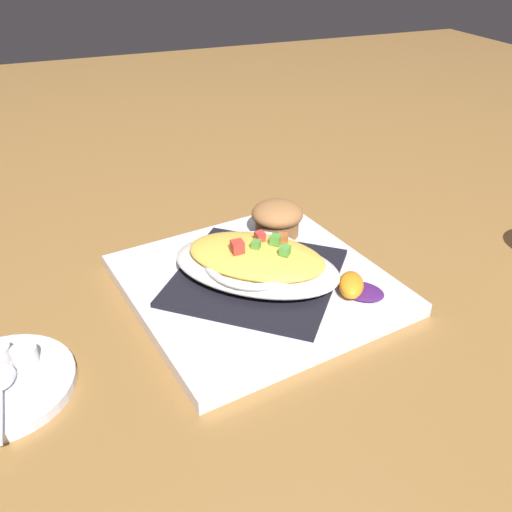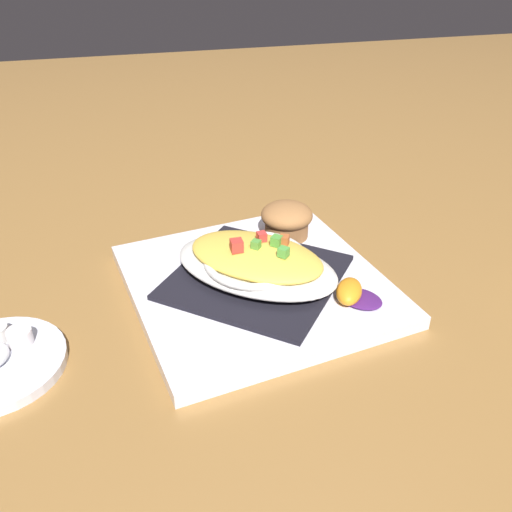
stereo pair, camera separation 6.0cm
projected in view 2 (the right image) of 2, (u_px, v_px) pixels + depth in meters
The scene contains 7 objects.
ground_plane at pixel (256, 290), 0.63m from camera, with size 2.60×2.60×0.00m, color olive.
square_plate at pixel (256, 284), 0.62m from camera, with size 0.27×0.27×0.02m, color white.
folded_napkin at pixel (256, 277), 0.62m from camera, with size 0.17×0.17×0.01m, color black.
gratin_dish at pixel (256, 262), 0.61m from camera, with size 0.21×0.22×0.05m.
muffin at pixel (287, 219), 0.69m from camera, with size 0.06×0.06×0.04m.
orange_garnish at pixel (352, 293), 0.58m from camera, with size 0.06×0.06×0.02m.
creamer_cup_0 at pixel (20, 337), 0.53m from camera, with size 0.02×0.02×0.02m, color white.
Camera 2 is at (0.50, -0.13, 0.36)m, focal length 38.69 mm.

